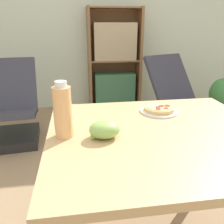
{
  "coord_description": "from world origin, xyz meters",
  "views": [
    {
      "loc": [
        -0.26,
        -1.06,
        1.25
      ],
      "look_at": [
        -0.1,
        0.02,
        0.83
      ],
      "focal_mm": 38.0,
      "sensor_mm": 36.0,
      "label": 1
    }
  ],
  "objects_px": {
    "drink_bottle": "(63,111)",
    "potted_plant_floor": "(222,98)",
    "lounge_chair_near": "(12,116)",
    "bookshelf": "(114,65)",
    "grape_bunch": "(104,130)",
    "lounge_chair_far": "(177,107)",
    "salt_shaker": "(67,111)",
    "pizza_on_plate": "(159,109)"
  },
  "relations": [
    {
      "from": "drink_bottle",
      "to": "bookshelf",
      "type": "bearing_deg",
      "value": 76.02
    },
    {
      "from": "pizza_on_plate",
      "to": "bookshelf",
      "type": "distance_m",
      "value": 2.3
    },
    {
      "from": "lounge_chair_near",
      "to": "bookshelf",
      "type": "distance_m",
      "value": 1.64
    },
    {
      "from": "lounge_chair_near",
      "to": "bookshelf",
      "type": "height_order",
      "value": "bookshelf"
    },
    {
      "from": "lounge_chair_near",
      "to": "bookshelf",
      "type": "bearing_deg",
      "value": 30.64
    },
    {
      "from": "grape_bunch",
      "to": "lounge_chair_near",
      "type": "xyz_separation_m",
      "value": [
        -0.84,
        1.63,
        -0.53
      ]
    },
    {
      "from": "salt_shaker",
      "to": "potted_plant_floor",
      "type": "distance_m",
      "value": 2.7
    },
    {
      "from": "drink_bottle",
      "to": "lounge_chair_far",
      "type": "distance_m",
      "value": 2.14
    },
    {
      "from": "bookshelf",
      "to": "drink_bottle",
      "type": "bearing_deg",
      "value": -103.98
    },
    {
      "from": "salt_shaker",
      "to": "lounge_chair_far",
      "type": "relative_size",
      "value": 0.07
    },
    {
      "from": "drink_bottle",
      "to": "salt_shaker",
      "type": "distance_m",
      "value": 0.26
    },
    {
      "from": "pizza_on_plate",
      "to": "salt_shaker",
      "type": "distance_m",
      "value": 0.51
    },
    {
      "from": "salt_shaker",
      "to": "lounge_chair_far",
      "type": "distance_m",
      "value": 1.93
    },
    {
      "from": "bookshelf",
      "to": "potted_plant_floor",
      "type": "bearing_deg",
      "value": -22.97
    },
    {
      "from": "lounge_chair_near",
      "to": "potted_plant_floor",
      "type": "height_order",
      "value": "lounge_chair_near"
    },
    {
      "from": "lounge_chair_near",
      "to": "lounge_chair_far",
      "type": "xyz_separation_m",
      "value": [
        1.92,
        0.04,
        0.0
      ]
    },
    {
      "from": "pizza_on_plate",
      "to": "grape_bunch",
      "type": "bearing_deg",
      "value": -141.38
    },
    {
      "from": "lounge_chair_far",
      "to": "bookshelf",
      "type": "height_order",
      "value": "bookshelf"
    },
    {
      "from": "potted_plant_floor",
      "to": "bookshelf",
      "type": "bearing_deg",
      "value": 157.03
    },
    {
      "from": "pizza_on_plate",
      "to": "potted_plant_floor",
      "type": "relative_size",
      "value": 0.38
    },
    {
      "from": "lounge_chair_far",
      "to": "pizza_on_plate",
      "type": "bearing_deg",
      "value": -138.85
    },
    {
      "from": "bookshelf",
      "to": "potted_plant_floor",
      "type": "height_order",
      "value": "bookshelf"
    },
    {
      "from": "drink_bottle",
      "to": "potted_plant_floor",
      "type": "height_order",
      "value": "drink_bottle"
    },
    {
      "from": "bookshelf",
      "to": "lounge_chair_far",
      "type": "bearing_deg",
      "value": -54.97
    },
    {
      "from": "drink_bottle",
      "to": "potted_plant_floor",
      "type": "distance_m",
      "value": 2.88
    },
    {
      "from": "bookshelf",
      "to": "potted_plant_floor",
      "type": "xyz_separation_m",
      "value": [
        1.42,
        -0.6,
        -0.4
      ]
    },
    {
      "from": "drink_bottle",
      "to": "potted_plant_floor",
      "type": "xyz_separation_m",
      "value": [
        2.05,
        1.92,
        -0.62
      ]
    },
    {
      "from": "lounge_chair_near",
      "to": "lounge_chair_far",
      "type": "bearing_deg",
      "value": -4.36
    },
    {
      "from": "drink_bottle",
      "to": "salt_shaker",
      "type": "xyz_separation_m",
      "value": [
        0.01,
        0.25,
        -0.09
      ]
    },
    {
      "from": "lounge_chair_far",
      "to": "grape_bunch",
      "type": "bearing_deg",
      "value": -143.85
    },
    {
      "from": "grape_bunch",
      "to": "drink_bottle",
      "type": "xyz_separation_m",
      "value": [
        -0.17,
        0.04,
        0.08
      ]
    },
    {
      "from": "grape_bunch",
      "to": "lounge_chair_far",
      "type": "distance_m",
      "value": 2.06
    },
    {
      "from": "salt_shaker",
      "to": "bookshelf",
      "type": "bearing_deg",
      "value": 74.71
    },
    {
      "from": "grape_bunch",
      "to": "lounge_chair_far",
      "type": "bearing_deg",
      "value": 56.8
    },
    {
      "from": "salt_shaker",
      "to": "bookshelf",
      "type": "height_order",
      "value": "bookshelf"
    },
    {
      "from": "drink_bottle",
      "to": "bookshelf",
      "type": "relative_size",
      "value": 0.17
    },
    {
      "from": "lounge_chair_far",
      "to": "bookshelf",
      "type": "xyz_separation_m",
      "value": [
        -0.63,
        0.9,
        0.39
      ]
    },
    {
      "from": "salt_shaker",
      "to": "lounge_chair_near",
      "type": "height_order",
      "value": "lounge_chair_near"
    },
    {
      "from": "lounge_chair_near",
      "to": "bookshelf",
      "type": "xyz_separation_m",
      "value": [
        1.29,
        0.94,
        0.39
      ]
    },
    {
      "from": "grape_bunch",
      "to": "bookshelf",
      "type": "bearing_deg",
      "value": 79.95
    },
    {
      "from": "potted_plant_floor",
      "to": "drink_bottle",
      "type": "bearing_deg",
      "value": -136.82
    },
    {
      "from": "pizza_on_plate",
      "to": "bookshelf",
      "type": "height_order",
      "value": "bookshelf"
    }
  ]
}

